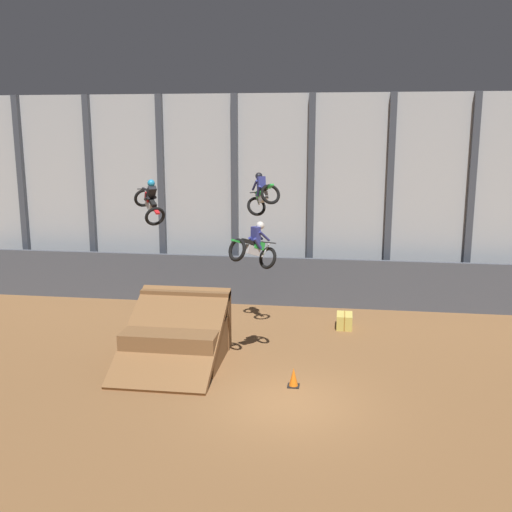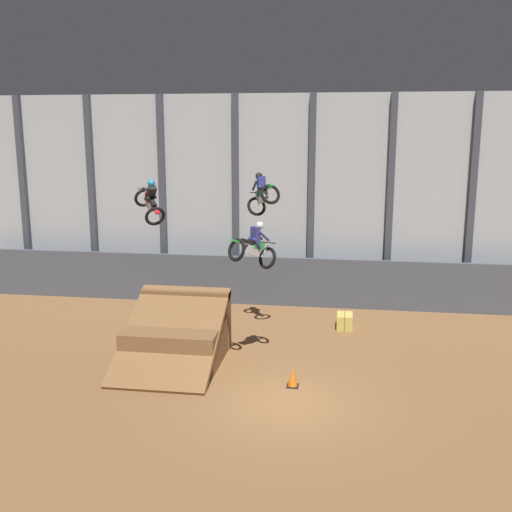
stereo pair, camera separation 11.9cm
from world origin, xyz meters
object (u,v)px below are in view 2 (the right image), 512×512
(dirt_ramp, at_px, (178,336))
(traffic_cone_near_ramp, at_px, (293,378))
(rider_bike_left_air, at_px, (150,201))
(rider_bike_right_air, at_px, (254,247))
(rider_bike_center_air, at_px, (262,194))
(hay_bale_trackside, at_px, (345,321))

(dirt_ramp, height_order, traffic_cone_near_ramp, dirt_ramp)
(dirt_ramp, xyz_separation_m, rider_bike_left_air, (-1.45, 1.92, 4.30))
(rider_bike_left_air, distance_m, traffic_cone_near_ramp, 8.19)
(rider_bike_right_air, relative_size, traffic_cone_near_ramp, 3.03)
(rider_bike_center_air, height_order, rider_bike_right_air, rider_bike_center_air)
(dirt_ramp, xyz_separation_m, rider_bike_right_air, (2.63, -0.20, 3.17))
(traffic_cone_near_ramp, bearing_deg, dirt_ramp, 156.06)
(rider_bike_left_air, height_order, traffic_cone_near_ramp, rider_bike_left_air)
(rider_bike_left_air, height_order, rider_bike_center_air, rider_bike_center_air)
(dirt_ramp, bearing_deg, traffic_cone_near_ramp, -23.94)
(rider_bike_right_air, bearing_deg, rider_bike_left_air, -168.98)
(dirt_ramp, distance_m, rider_bike_right_air, 4.12)
(hay_bale_trackside, bearing_deg, rider_bike_right_air, -125.54)
(dirt_ramp, height_order, hay_bale_trackside, dirt_ramp)
(rider_bike_left_air, distance_m, rider_bike_center_air, 4.03)
(rider_bike_left_air, distance_m, rider_bike_right_air, 4.74)
(rider_bike_right_air, xyz_separation_m, traffic_cone_near_ramp, (1.43, -1.60, -3.65))
(rider_bike_center_air, bearing_deg, hay_bale_trackside, -7.73)
(rider_bike_right_air, height_order, traffic_cone_near_ramp, rider_bike_right_air)
(dirt_ramp, relative_size, rider_bike_left_air, 2.38)
(dirt_ramp, relative_size, rider_bike_center_air, 2.34)
(rider_bike_right_air, bearing_deg, rider_bike_center_air, 130.96)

